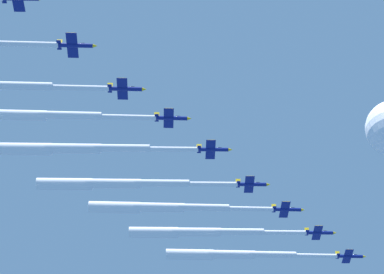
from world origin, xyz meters
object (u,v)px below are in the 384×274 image
(jet_lead, at_px, (230,255))
(jet_port_inner, at_px, (195,232))
(jet_starboard_mid, at_px, (72,149))
(jet_starboard_inner, at_px, (158,208))
(jet_port_mid, at_px, (112,184))
(jet_port_outer, at_px, (13,115))

(jet_lead, bearing_deg, jet_port_inner, -20.06)
(jet_port_inner, bearing_deg, jet_starboard_mid, -18.95)
(jet_starboard_inner, xyz_separation_m, jet_port_mid, (16.97, -7.57, -0.82))
(jet_lead, xyz_separation_m, jet_port_mid, (51.10, -18.99, -1.58))
(jet_port_inner, relative_size, jet_port_mid, 0.97)
(jet_starboard_mid, bearing_deg, jet_lead, 160.78)
(jet_lead, xyz_separation_m, jet_port_outer, (86.59, -31.58, -0.06))
(jet_port_mid, bearing_deg, jet_starboard_inner, 155.96)
(jet_lead, height_order, jet_port_outer, jet_lead)
(jet_port_inner, xyz_separation_m, jet_port_outer, (70.19, -25.60, -0.08))
(jet_lead, distance_m, jet_starboard_mid, 71.81)
(jet_lead, bearing_deg, jet_port_mid, -20.38)
(jet_port_outer, bearing_deg, jet_port_inner, 159.96)
(jet_lead, distance_m, jet_port_inner, 17.46)
(jet_starboard_inner, bearing_deg, jet_port_mid, -24.04)
(jet_starboard_inner, bearing_deg, jet_port_inner, 162.97)
(jet_lead, height_order, jet_starboard_mid, jet_starboard_mid)
(jet_port_inner, bearing_deg, jet_port_mid, -20.54)
(jet_lead, bearing_deg, jet_starboard_mid, -19.22)
(jet_lead, height_order, jet_port_mid, jet_lead)
(jet_lead, xyz_separation_m, jet_starboard_mid, (67.80, -23.64, 0.30))
(jet_port_inner, distance_m, jet_starboard_inner, 18.57)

